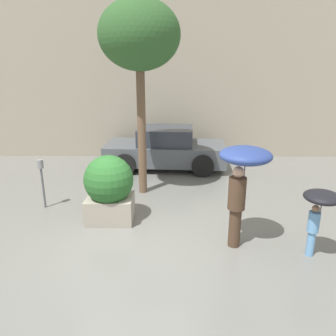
{
  "coord_description": "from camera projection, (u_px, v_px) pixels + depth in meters",
  "views": [
    {
      "loc": [
        0.73,
        -5.36,
        3.26
      ],
      "look_at": [
        0.68,
        1.6,
        1.05
      ],
      "focal_mm": 35.0,
      "sensor_mm": 36.0,
      "label": 1
    }
  ],
  "objects": [
    {
      "name": "street_tree",
      "position": [
        139.0,
        37.0,
        7.6
      ],
      "size": [
        1.93,
        1.93,
        4.73
      ],
      "color": "brown",
      "rests_on": "ground"
    },
    {
      "name": "person_adult",
      "position": [
        243.0,
        170.0,
        5.78
      ],
      "size": [
        0.93,
        0.93,
        1.89
      ],
      "rotation": [
        0.0,
        0.0,
        0.53
      ],
      "color": "#473323",
      "rests_on": "ground"
    },
    {
      "name": "person_child",
      "position": [
        320.0,
        205.0,
        5.51
      ],
      "size": [
        0.62,
        0.62,
        1.25
      ],
      "rotation": [
        0.0,
        0.0,
        -0.98
      ],
      "color": "#669ED1",
      "rests_on": "ground"
    },
    {
      "name": "planter_box",
      "position": [
        109.0,
        187.0,
        6.95
      ],
      "size": [
        1.05,
        1.05,
        1.46
      ],
      "color": "#9E9384",
      "rests_on": "ground"
    },
    {
      "name": "ground_plane",
      "position": [
        131.0,
        247.0,
        6.1
      ],
      "size": [
        40.0,
        40.0,
        0.0
      ],
      "primitive_type": "plane",
      "color": "slate"
    },
    {
      "name": "parking_meter",
      "position": [
        41.0,
        173.0,
        7.56
      ],
      "size": [
        0.14,
        0.14,
        1.18
      ],
      "color": "#595B60",
      "rests_on": "ground"
    },
    {
      "name": "building_facade",
      "position": [
        150.0,
        72.0,
        11.39
      ],
      "size": [
        18.0,
        0.3,
        6.0
      ],
      "color": "#9E937F",
      "rests_on": "ground"
    },
    {
      "name": "parked_car_near",
      "position": [
        166.0,
        149.0,
        10.67
      ],
      "size": [
        3.93,
        2.07,
        1.33
      ],
      "rotation": [
        0.0,
        0.0,
        1.51
      ],
      "color": "#4C5156",
      "rests_on": "ground"
    }
  ]
}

